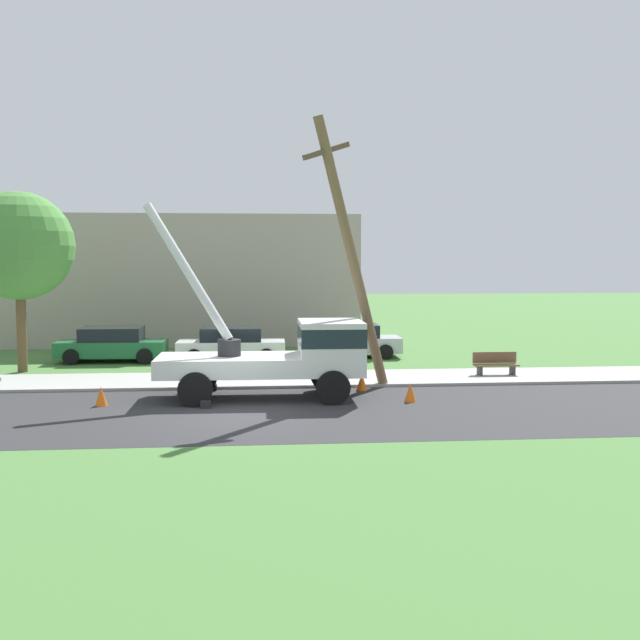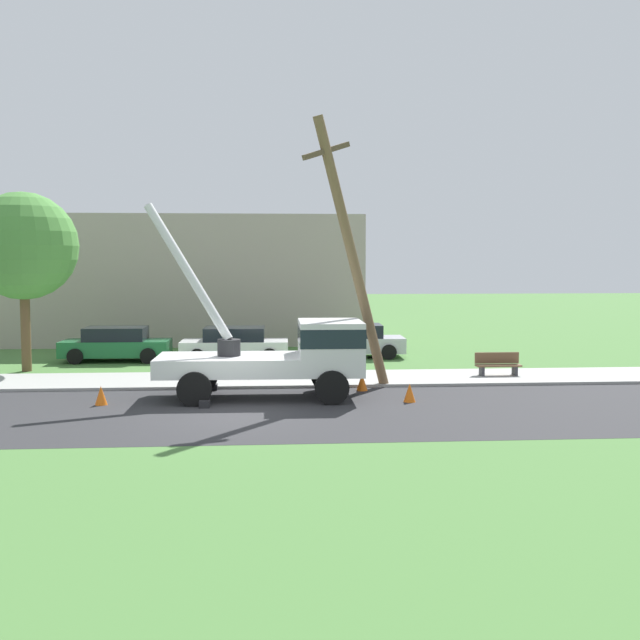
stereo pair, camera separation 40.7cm
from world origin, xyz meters
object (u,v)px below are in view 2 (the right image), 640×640
object	(u,v)px
parked_sedan_green	(116,344)
leaning_utility_pole	(351,252)
parked_sedan_silver	(353,341)
park_bench	(498,365)
traffic_cone_curbside	(362,382)
parked_sedan_white	(235,344)
utility_truck	(288,352)
traffic_cone_ahead	(410,393)
roadside_tree_near	(23,246)
traffic_cone_behind	(101,395)

from	to	relation	value
parked_sedan_green	leaning_utility_pole	bearing A→B (deg)	-41.22
leaning_utility_pole	parked_sedan_silver	xyz separation A→B (m)	(1.04, 8.38, -3.72)
park_bench	parked_sedan_silver	bearing A→B (deg)	126.26
traffic_cone_curbside	parked_sedan_white	distance (m)	8.60
traffic_cone_curbside	park_bench	bearing A→B (deg)	23.88
utility_truck	traffic_cone_ahead	xyz separation A→B (m)	(3.57, -1.02, -1.13)
park_bench	roadside_tree_near	bearing A→B (deg)	170.45
traffic_cone_ahead	utility_truck	bearing A→B (deg)	164.08
parked_sedan_silver	park_bench	world-z (taller)	parked_sedan_silver
traffic_cone_ahead	traffic_cone_curbside	bearing A→B (deg)	119.21
utility_truck	park_bench	world-z (taller)	utility_truck
traffic_cone_curbside	parked_sedan_green	bearing A→B (deg)	139.74
traffic_cone_behind	parked_sedan_green	xyz separation A→B (m)	(-1.41, 9.69, 0.43)
traffic_cone_curbside	traffic_cone_ahead	bearing A→B (deg)	-60.79
parked_sedan_white	roadside_tree_near	world-z (taller)	roadside_tree_near
traffic_cone_ahead	parked_sedan_green	bearing A→B (deg)	136.45
traffic_cone_curbside	roadside_tree_near	size ratio (longest dim) A/B	0.08
utility_truck	parked_sedan_green	distance (m)	11.24
traffic_cone_ahead	traffic_cone_behind	xyz separation A→B (m)	(-9.01, 0.21, 0.00)
park_bench	roadside_tree_near	distance (m)	18.02
utility_truck	leaning_utility_pole	world-z (taller)	leaning_utility_pole
utility_truck	parked_sedan_silver	bearing A→B (deg)	71.83
leaning_utility_pole	parked_sedan_white	distance (m)	9.18
traffic_cone_behind	traffic_cone_ahead	bearing A→B (deg)	-1.36
traffic_cone_curbside	parked_sedan_silver	world-z (taller)	parked_sedan_silver
traffic_cone_behind	traffic_cone_curbside	distance (m)	8.07
leaning_utility_pole	park_bench	distance (m)	7.17
parked_sedan_silver	traffic_cone_curbside	bearing A→B (deg)	-94.65
leaning_utility_pole	parked_sedan_green	distance (m)	12.43
utility_truck	parked_sedan_white	bearing A→B (deg)	102.92
roadside_tree_near	parked_sedan_white	bearing A→B (deg)	15.94
traffic_cone_behind	leaning_utility_pole	bearing A→B (deg)	14.04
parked_sedan_green	traffic_cone_behind	bearing A→B (deg)	-81.73
leaning_utility_pole	traffic_cone_ahead	distance (m)	4.89
traffic_cone_behind	parked_sedan_green	distance (m)	9.80
utility_truck	parked_sedan_silver	distance (m)	9.97
parked_sedan_green	roadside_tree_near	bearing A→B (deg)	-136.84
leaning_utility_pole	traffic_cone_ahead	world-z (taller)	leaning_utility_pole
utility_truck	traffic_cone_curbside	distance (m)	2.86
parked_sedan_silver	park_bench	xyz separation A→B (m)	(4.49, -6.12, -0.25)
traffic_cone_behind	parked_sedan_silver	bearing A→B (deg)	50.18
traffic_cone_behind	traffic_cone_curbside	size ratio (longest dim) A/B	1.00
traffic_cone_behind	park_bench	world-z (taller)	park_bench
parked_sedan_silver	park_bench	size ratio (longest dim) A/B	2.78
roadside_tree_near	parked_sedan_silver	bearing A→B (deg)	14.12
traffic_cone_curbside	parked_sedan_white	xyz separation A→B (m)	(-4.35, 7.41, 0.43)
leaning_utility_pole	roadside_tree_near	size ratio (longest dim) A/B	1.29
utility_truck	park_bench	size ratio (longest dim) A/B	4.23
traffic_cone_curbside	roadside_tree_near	distance (m)	13.89
parked_sedan_silver	roadside_tree_near	xyz separation A→B (m)	(-12.79, -3.22, 3.99)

